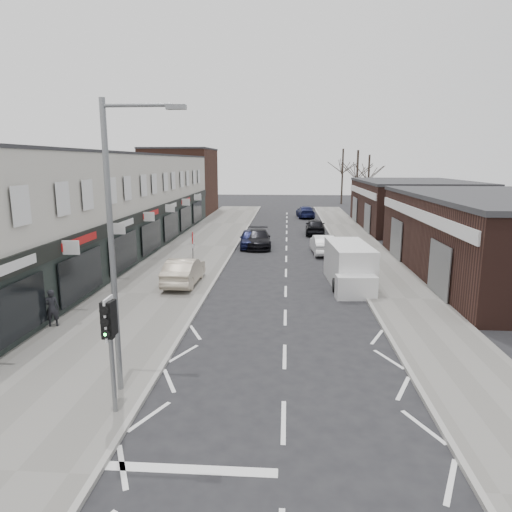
% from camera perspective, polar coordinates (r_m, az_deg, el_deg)
% --- Properties ---
extents(ground, '(160.00, 160.00, 0.00)m').
position_cam_1_polar(ground, '(14.18, 3.54, -15.71)').
color(ground, black).
rests_on(ground, ground).
extents(pavement_left, '(5.50, 64.00, 0.12)m').
position_cam_1_polar(pavement_left, '(35.83, -7.04, 1.22)').
color(pavement_left, slate).
rests_on(pavement_left, ground).
extents(pavement_right, '(3.50, 64.00, 0.12)m').
position_cam_1_polar(pavement_right, '(35.65, 13.10, 0.95)').
color(pavement_right, slate).
rests_on(pavement_right, ground).
extents(shop_terrace_left, '(8.00, 41.00, 7.10)m').
position_cam_1_polar(shop_terrace_left, '(34.95, -18.97, 6.19)').
color(shop_terrace_left, beige).
rests_on(shop_terrace_left, ground).
extents(brick_block_far, '(8.00, 10.00, 8.00)m').
position_cam_1_polar(brick_block_far, '(59.21, -9.40, 9.10)').
color(brick_block_far, '#48291F').
rests_on(brick_block_far, ground).
extents(right_unit_near, '(10.00, 18.00, 4.50)m').
position_cam_1_polar(right_unit_near, '(29.68, 28.75, 1.97)').
color(right_unit_near, '#331C17').
rests_on(right_unit_near, ground).
extents(right_unit_far, '(10.00, 16.00, 4.50)m').
position_cam_1_polar(right_unit_far, '(48.42, 18.95, 6.01)').
color(right_unit_far, '#331C17').
rests_on(right_unit_far, ground).
extents(tree_far_a, '(3.60, 3.60, 8.00)m').
position_cam_1_polar(tree_far_a, '(61.60, 12.33, 5.35)').
color(tree_far_a, '#382D26').
rests_on(tree_far_a, ground).
extents(tree_far_b, '(3.60, 3.60, 7.50)m').
position_cam_1_polar(tree_far_b, '(67.89, 13.71, 5.85)').
color(tree_far_b, '#382D26').
rests_on(tree_far_b, ground).
extents(tree_far_c, '(3.60, 3.60, 8.50)m').
position_cam_1_polar(tree_far_c, '(73.37, 10.61, 6.40)').
color(tree_far_c, '#382D26').
rests_on(tree_far_c, ground).
extents(traffic_light, '(0.28, 0.60, 3.10)m').
position_cam_1_polar(traffic_light, '(12.17, -17.83, -8.61)').
color(traffic_light, slate).
rests_on(traffic_light, pavement_left).
extents(street_lamp, '(2.23, 0.22, 8.00)m').
position_cam_1_polar(street_lamp, '(12.78, -16.98, 2.62)').
color(street_lamp, slate).
rests_on(street_lamp, pavement_left).
extents(warning_sign, '(0.12, 0.80, 2.70)m').
position_cam_1_polar(warning_sign, '(25.50, -7.86, 1.83)').
color(warning_sign, slate).
rests_on(warning_sign, pavement_left).
extents(white_van, '(2.32, 5.77, 2.20)m').
position_cam_1_polar(white_van, '(24.99, 11.60, -1.22)').
color(white_van, silver).
rests_on(white_van, ground).
extents(sedan_on_pavement, '(1.55, 4.31, 1.41)m').
position_cam_1_polar(sedan_on_pavement, '(24.55, -9.00, -1.86)').
color(sedan_on_pavement, '#B6A892').
rests_on(sedan_on_pavement, pavement_left).
extents(pedestrian, '(0.63, 0.51, 1.51)m').
position_cam_1_polar(pedestrian, '(19.81, -24.16, -5.93)').
color(pedestrian, black).
rests_on(pedestrian, pavement_left).
extents(parked_car_left_a, '(1.93, 4.16, 1.38)m').
position_cam_1_polar(parked_car_left_a, '(35.30, -0.69, 2.18)').
color(parked_car_left_a, '#121538').
rests_on(parked_car_left_a, ground).
extents(parked_car_left_b, '(2.25, 4.83, 1.37)m').
position_cam_1_polar(parked_car_left_b, '(35.33, 0.26, 2.19)').
color(parked_car_left_b, black).
rests_on(parked_car_left_b, ground).
extents(parked_car_right_a, '(1.70, 4.26, 1.38)m').
position_cam_1_polar(parked_car_right_a, '(33.22, 8.36, 1.46)').
color(parked_car_right_a, white).
rests_on(parked_car_right_a, ground).
extents(parked_car_right_b, '(1.90, 4.36, 1.47)m').
position_cam_1_polar(parked_car_right_b, '(42.05, 7.41, 3.69)').
color(parked_car_right_b, black).
rests_on(parked_car_right_b, ground).
extents(parked_car_right_c, '(2.26, 4.88, 1.38)m').
position_cam_1_polar(parked_car_right_c, '(54.82, 6.20, 5.52)').
color(parked_car_right_c, '#14193F').
rests_on(parked_car_right_c, ground).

